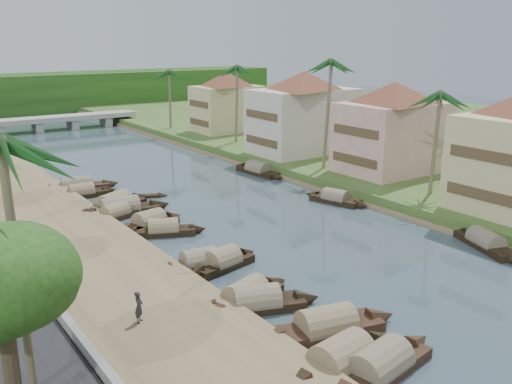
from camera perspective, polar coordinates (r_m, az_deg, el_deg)
ground at (r=41.96m, az=8.72°, el=-6.55°), size 220.00×220.00×0.00m
left_bank at (r=51.58m, az=-20.70°, el=-2.75°), size 10.00×180.00×0.80m
right_bank at (r=68.24m, az=8.93°, el=2.45°), size 16.00×180.00×1.20m
treeline at (r=131.42m, az=-22.91°, el=9.01°), size 120.00×14.00×8.00m
bridge at (r=104.59m, az=-19.47°, el=6.79°), size 28.00×4.00×2.40m
building_mid at (r=63.84m, az=13.50°, el=6.40°), size 14.11×14.11×9.70m
building_far at (r=73.16m, az=4.77°, el=8.03°), size 15.59×15.59×10.20m
building_distant at (r=89.99m, az=-2.92°, el=9.07°), size 12.62×12.62×9.20m
sampan_0 at (r=28.62m, az=12.29°, el=-16.78°), size 9.01×3.28×2.31m
sampan_1 at (r=28.77m, az=8.54°, el=-16.39°), size 8.54×3.00×2.45m
sampan_2 at (r=31.58m, az=7.04°, el=-13.27°), size 8.99×3.60×2.31m
sampan_3 at (r=33.89m, az=0.01°, el=-11.07°), size 8.12×4.28×2.17m
sampan_4 at (r=34.61m, az=-1.02°, el=-10.49°), size 7.77×3.99×2.18m
sampan_5 at (r=39.68m, az=-3.38°, el=-7.05°), size 6.81×3.04×2.13m
sampan_6 at (r=39.63m, az=-5.67°, el=-7.13°), size 7.10×2.38×2.10m
sampan_7 at (r=46.62m, az=-9.24°, el=-3.80°), size 7.04×4.22×1.93m
sampan_8 at (r=48.55m, az=-10.61°, el=-3.08°), size 7.20×3.19×2.18m
sampan_9 at (r=52.79m, az=-13.41°, el=-1.75°), size 9.74×2.81×2.40m
sampan_10 at (r=51.57m, az=-13.87°, el=-2.19°), size 6.87×3.46×1.91m
sampan_11 at (r=54.00m, az=-13.95°, el=-1.39°), size 9.09×6.02×2.59m
sampan_12 at (r=62.35m, az=-17.45°, el=0.54°), size 9.01×3.06×2.12m
sampan_13 at (r=59.54m, az=-17.02°, el=-0.10°), size 7.09×2.15×1.95m
sampan_14 at (r=46.54m, az=21.97°, el=-4.77°), size 4.21×8.22×2.01m
sampan_15 at (r=55.36m, az=7.98°, el=-0.70°), size 3.34×7.17×1.93m
sampan_16 at (r=66.62m, az=0.23°, el=2.16°), size 2.23×8.91×2.16m
canoe_1 at (r=36.37m, az=-0.23°, el=-9.71°), size 5.16×0.91×0.83m
canoe_2 at (r=57.91m, az=-11.51°, el=-0.47°), size 5.40×2.96×0.81m
palm_1 at (r=54.74m, az=17.77°, el=9.10°), size 3.20×3.20×10.86m
palm_2 at (r=63.40m, az=7.18°, el=12.57°), size 3.20×3.20×13.32m
palm_3 at (r=80.01m, az=-2.05°, el=12.21°), size 3.20×3.20×11.89m
palm_4 at (r=22.73m, az=-23.79°, el=4.02°), size 3.20×3.20×11.91m
palm_7 at (r=93.62m, az=-8.73°, el=11.71°), size 3.20×3.20×10.60m
tree_1 at (r=22.15m, az=-24.17°, el=-8.50°), size 4.68×4.68×7.64m
tree_6 at (r=77.62m, az=6.92°, el=7.99°), size 4.02×4.02×6.41m
person_near at (r=31.30m, az=-11.63°, el=-11.18°), size 0.73×0.75×1.74m
person_far at (r=41.63m, az=-19.35°, el=-5.09°), size 0.78×0.61×1.59m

